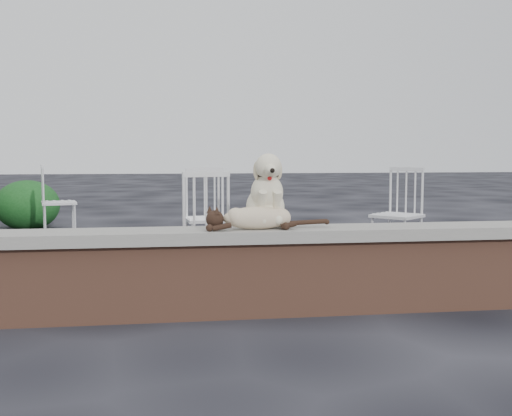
{
  "coord_description": "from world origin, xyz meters",
  "views": [
    {
      "loc": [
        0.13,
        -4.03,
        1.08
      ],
      "look_at": [
        0.75,
        0.2,
        0.7
      ],
      "focal_mm": 43.05,
      "sensor_mm": 36.0,
      "label": 1
    }
  ],
  "objects": [
    {
      "name": "ground",
      "position": [
        0.0,
        0.0,
        0.0
      ],
      "size": [
        60.0,
        60.0,
        0.0
      ],
      "primitive_type": "plane",
      "color": "black",
      "rests_on": "ground"
    },
    {
      "name": "brick_wall",
      "position": [
        0.0,
        0.0,
        0.25
      ],
      "size": [
        6.0,
        0.3,
        0.5
      ],
      "primitive_type": "cube",
      "color": "brown",
      "rests_on": "ground"
    },
    {
      "name": "capstone",
      "position": [
        0.0,
        0.0,
        0.54
      ],
      "size": [
        6.2,
        0.4,
        0.08
      ],
      "primitive_type": "cube",
      "color": "slate",
      "rests_on": "brick_wall"
    },
    {
      "name": "dog",
      "position": [
        0.8,
        0.1,
        0.84
      ],
      "size": [
        0.35,
        0.45,
        0.51
      ],
      "primitive_type": null,
      "rotation": [
        0.0,
        0.0,
        0.03
      ],
      "color": "beige",
      "rests_on": "capstone"
    },
    {
      "name": "cat",
      "position": [
        0.72,
        -0.05,
        0.67
      ],
      "size": [
        1.01,
        0.27,
        0.17
      ],
      "primitive_type": null,
      "rotation": [
        0.0,
        0.0,
        0.03
      ],
      "color": "tan",
      "rests_on": "capstone"
    },
    {
      "name": "chair_b",
      "position": [
        0.52,
        1.83,
        0.47
      ],
      "size": [
        0.62,
        0.62,
        0.94
      ],
      "primitive_type": null,
      "rotation": [
        0.0,
        0.0,
        0.11
      ],
      "color": "silver",
      "rests_on": "ground"
    },
    {
      "name": "chair_e",
      "position": [
        -1.24,
        4.1,
        0.47
      ],
      "size": [
        0.67,
        0.67,
        0.94
      ],
      "primitive_type": null,
      "rotation": [
        0.0,
        0.0,
        1.79
      ],
      "color": "silver",
      "rests_on": "ground"
    },
    {
      "name": "chair_c",
      "position": [
        0.39,
        0.9,
        0.47
      ],
      "size": [
        0.68,
        0.68,
        0.94
      ],
      "primitive_type": null,
      "rotation": [
        0.0,
        0.0,
        3.38
      ],
      "color": "silver",
      "rests_on": "ground"
    },
    {
      "name": "chair_d",
      "position": [
        2.45,
        1.89,
        0.47
      ],
      "size": [
        0.79,
        0.79,
        0.94
      ],
      "primitive_type": null,
      "rotation": [
        0.0,
        0.0,
        -0.85
      ],
      "color": "silver",
      "rests_on": "ground"
    }
  ]
}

